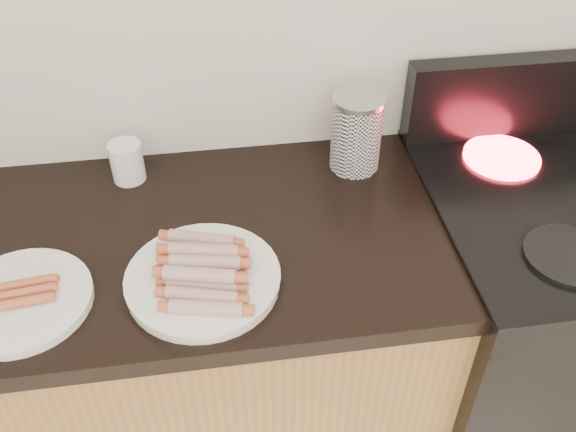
{
  "coord_description": "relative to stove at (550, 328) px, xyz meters",
  "views": [
    {
      "loc": [
        -0.08,
        0.68,
        1.81
      ],
      "look_at": [
        0.06,
        1.62,
        0.99
      ],
      "focal_mm": 40.0,
      "sensor_mm": 36.0,
      "label": 1
    }
  ],
  "objects": [
    {
      "name": "stove",
      "position": [
        0.0,
        0.0,
        0.0
      ],
      "size": [
        0.76,
        0.65,
        0.91
      ],
      "color": "black",
      "rests_on": "floor"
    },
    {
      "name": "stove_panel",
      "position": [
        0.0,
        0.28,
        0.55
      ],
      "size": [
        0.76,
        0.06,
        0.2
      ],
      "primitive_type": "cube",
      "color": "black",
      "rests_on": "stove"
    },
    {
      "name": "burner_near_left",
      "position": [
        -0.17,
        -0.17,
        0.46
      ],
      "size": [
        0.18,
        0.18,
        0.01
      ],
      "primitive_type": "cylinder",
      "color": "black",
      "rests_on": "stove"
    },
    {
      "name": "burner_far_left",
      "position": [
        -0.17,
        0.17,
        0.46
      ],
      "size": [
        0.18,
        0.18,
        0.01
      ],
      "primitive_type": "cylinder",
      "color": "#FF1E2D",
      "rests_on": "stove"
    },
    {
      "name": "main_plate",
      "position": [
        -0.89,
        -0.13,
        0.45
      ],
      "size": [
        0.35,
        0.35,
        0.02
      ],
      "primitive_type": "cylinder",
      "rotation": [
        0.0,
        0.0,
        0.2
      ],
      "color": "white",
      "rests_on": "counter_slab"
    },
    {
      "name": "side_plate",
      "position": [
        -1.23,
        -0.13,
        0.45
      ],
      "size": [
        0.27,
        0.27,
        0.02
      ],
      "primitive_type": "cylinder",
      "rotation": [
        0.0,
        0.0,
        0.03
      ],
      "color": "white",
      "rests_on": "counter_slab"
    },
    {
      "name": "hotdog_pile",
      "position": [
        -0.89,
        -0.13,
        0.49
      ],
      "size": [
        0.14,
        0.25,
        0.05
      ],
      "rotation": [
        0.0,
        0.0,
        -0.26
      ],
      "color": "brown",
      "rests_on": "main_plate"
    },
    {
      "name": "plain_sausages",
      "position": [
        -1.23,
        -0.13,
        0.47
      ],
      "size": [
        0.12,
        0.08,
        0.02
      ],
      "rotation": [
        0.0,
        0.0,
        0.11
      ],
      "color": "#B76539",
      "rests_on": "side_plate"
    },
    {
      "name": "canister",
      "position": [
        -0.52,
        0.21,
        0.54
      ],
      "size": [
        0.12,
        0.12,
        0.19
      ],
      "rotation": [
        0.0,
        0.0,
        -0.23
      ],
      "color": "silver",
      "rests_on": "counter_slab"
    },
    {
      "name": "mug",
      "position": [
        -1.05,
        0.24,
        0.49
      ],
      "size": [
        0.08,
        0.08,
        0.09
      ],
      "primitive_type": "cylinder",
      "rotation": [
        0.0,
        0.0,
        0.1
      ],
      "color": "white",
      "rests_on": "counter_slab"
    }
  ]
}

